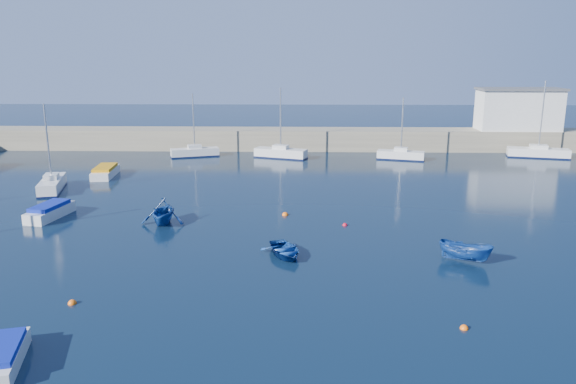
{
  "coord_description": "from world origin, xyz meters",
  "views": [
    {
      "loc": [
        2.52,
        -26.23,
        12.23
      ],
      "look_at": [
        1.45,
        16.38,
        1.6
      ],
      "focal_mm": 35.0,
      "sensor_mm": 36.0,
      "label": 1
    }
  ],
  "objects_px": {
    "sailboat_3": "(52,184)",
    "dinghy_right": "(465,252)",
    "sailboat_6": "(281,153)",
    "dinghy_center": "(285,250)",
    "harbor_office": "(519,110)",
    "motorboat_2": "(105,171)",
    "motorboat_1": "(50,211)",
    "sailboat_8": "(538,152)",
    "motorboat_3": "(3,356)",
    "dinghy_left": "(163,211)",
    "sailboat_7": "(401,155)",
    "sailboat_5": "(195,152)"
  },
  "relations": [
    {
      "from": "sailboat_8",
      "to": "sailboat_3",
      "type": "bearing_deg",
      "value": 122.57
    },
    {
      "from": "sailboat_5",
      "to": "dinghy_center",
      "type": "height_order",
      "value": "sailboat_5"
    },
    {
      "from": "motorboat_3",
      "to": "dinghy_left",
      "type": "xyz_separation_m",
      "value": [
        1.8,
        19.28,
        0.52
      ]
    },
    {
      "from": "sailboat_7",
      "to": "sailboat_8",
      "type": "distance_m",
      "value": 16.81
    },
    {
      "from": "motorboat_3",
      "to": "motorboat_1",
      "type": "bearing_deg",
      "value": 94.5
    },
    {
      "from": "motorboat_2",
      "to": "dinghy_center",
      "type": "height_order",
      "value": "motorboat_2"
    },
    {
      "from": "sailboat_3",
      "to": "sailboat_8",
      "type": "distance_m",
      "value": 54.06
    },
    {
      "from": "harbor_office",
      "to": "dinghy_left",
      "type": "height_order",
      "value": "harbor_office"
    },
    {
      "from": "sailboat_7",
      "to": "sailboat_8",
      "type": "height_order",
      "value": "sailboat_8"
    },
    {
      "from": "sailboat_8",
      "to": "dinghy_left",
      "type": "distance_m",
      "value": 47.45
    },
    {
      "from": "motorboat_1",
      "to": "motorboat_2",
      "type": "relative_size",
      "value": 0.88
    },
    {
      "from": "harbor_office",
      "to": "motorboat_2",
      "type": "bearing_deg",
      "value": -160.21
    },
    {
      "from": "harbor_office",
      "to": "dinghy_right",
      "type": "bearing_deg",
      "value": -113.67
    },
    {
      "from": "sailboat_7",
      "to": "dinghy_left",
      "type": "distance_m",
      "value": 33.84
    },
    {
      "from": "sailboat_5",
      "to": "dinghy_center",
      "type": "distance_m",
      "value": 35.78
    },
    {
      "from": "sailboat_5",
      "to": "dinghy_right",
      "type": "bearing_deg",
      "value": -165.43
    },
    {
      "from": "harbor_office",
      "to": "dinghy_left",
      "type": "relative_size",
      "value": 2.78
    },
    {
      "from": "sailboat_8",
      "to": "dinghy_center",
      "type": "xyz_separation_m",
      "value": [
        -29.33,
        -34.29,
        -0.25
      ]
    },
    {
      "from": "sailboat_6",
      "to": "dinghy_left",
      "type": "distance_m",
      "value": 27.76
    },
    {
      "from": "sailboat_8",
      "to": "motorboat_3",
      "type": "distance_m",
      "value": 61.96
    },
    {
      "from": "motorboat_1",
      "to": "dinghy_center",
      "type": "relative_size",
      "value": 1.36
    },
    {
      "from": "motorboat_3",
      "to": "dinghy_center",
      "type": "height_order",
      "value": "motorboat_3"
    },
    {
      "from": "sailboat_7",
      "to": "harbor_office",
      "type": "bearing_deg",
      "value": -50.45
    },
    {
      "from": "harbor_office",
      "to": "motorboat_3",
      "type": "relative_size",
      "value": 2.43
    },
    {
      "from": "motorboat_1",
      "to": "motorboat_3",
      "type": "distance_m",
      "value": 21.85
    },
    {
      "from": "harbor_office",
      "to": "sailboat_8",
      "type": "bearing_deg",
      "value": -81.12
    },
    {
      "from": "sailboat_8",
      "to": "motorboat_2",
      "type": "relative_size",
      "value": 1.72
    },
    {
      "from": "sailboat_7",
      "to": "motorboat_2",
      "type": "distance_m",
      "value": 33.05
    },
    {
      "from": "sailboat_8",
      "to": "motorboat_1",
      "type": "bearing_deg",
      "value": 132.38
    },
    {
      "from": "dinghy_center",
      "to": "motorboat_3",
      "type": "bearing_deg",
      "value": -150.97
    },
    {
      "from": "sailboat_5",
      "to": "dinghy_right",
      "type": "height_order",
      "value": "sailboat_5"
    },
    {
      "from": "motorboat_2",
      "to": "dinghy_left",
      "type": "height_order",
      "value": "dinghy_left"
    },
    {
      "from": "sailboat_8",
      "to": "harbor_office",
      "type": "bearing_deg",
      "value": 22.07
    },
    {
      "from": "dinghy_right",
      "to": "sailboat_8",
      "type": "bearing_deg",
      "value": 2.35
    },
    {
      "from": "sailboat_3",
      "to": "motorboat_3",
      "type": "bearing_deg",
      "value": -84.07
    },
    {
      "from": "sailboat_3",
      "to": "dinghy_right",
      "type": "xyz_separation_m",
      "value": [
        32.53,
        -17.07,
        0.01
      ]
    },
    {
      "from": "sailboat_7",
      "to": "motorboat_3",
      "type": "bearing_deg",
      "value": 167.89
    },
    {
      "from": "sailboat_8",
      "to": "motorboat_2",
      "type": "xyz_separation_m",
      "value": [
        -48.23,
        -11.82,
        -0.11
      ]
    },
    {
      "from": "sailboat_6",
      "to": "dinghy_left",
      "type": "bearing_deg",
      "value": -176.88
    },
    {
      "from": "sailboat_3",
      "to": "dinghy_center",
      "type": "xyz_separation_m",
      "value": [
        21.66,
        -16.36,
        -0.25
      ]
    },
    {
      "from": "sailboat_3",
      "to": "motorboat_1",
      "type": "bearing_deg",
      "value": -81.65
    },
    {
      "from": "motorboat_2",
      "to": "dinghy_left",
      "type": "bearing_deg",
      "value": -63.78
    },
    {
      "from": "motorboat_3",
      "to": "sailboat_6",
      "type": "bearing_deg",
      "value": 63.71
    },
    {
      "from": "motorboat_1",
      "to": "dinghy_center",
      "type": "xyz_separation_m",
      "value": [
        18.09,
        -7.8,
        -0.16
      ]
    },
    {
      "from": "sailboat_3",
      "to": "motorboat_3",
      "type": "xyz_separation_m",
      "value": [
        10.77,
        -29.19,
        -0.18
      ]
    },
    {
      "from": "sailboat_6",
      "to": "dinghy_center",
      "type": "distance_m",
      "value": 33.18
    },
    {
      "from": "sailboat_7",
      "to": "dinghy_right",
      "type": "height_order",
      "value": "sailboat_7"
    },
    {
      "from": "sailboat_5",
      "to": "sailboat_7",
      "type": "height_order",
      "value": "sailboat_5"
    },
    {
      "from": "sailboat_3",
      "to": "sailboat_8",
      "type": "xyz_separation_m",
      "value": [
        50.99,
        17.93,
        -0.01
      ]
    },
    {
      "from": "motorboat_1",
      "to": "dinghy_left",
      "type": "xyz_separation_m",
      "value": [
        9.0,
        -1.35,
        0.44
      ]
    }
  ]
}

